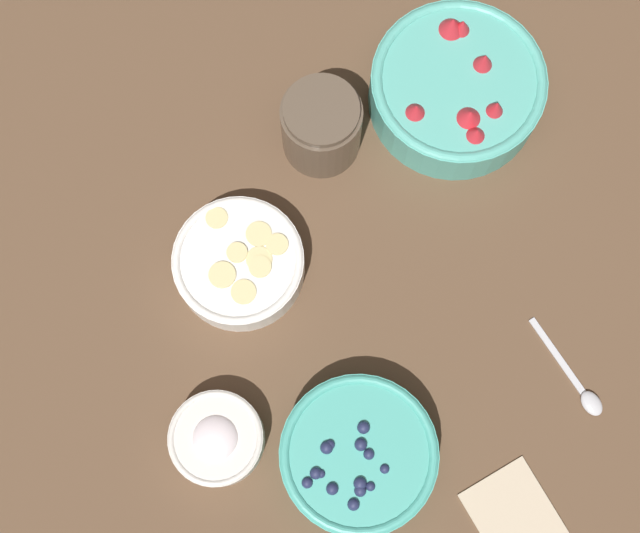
{
  "coord_description": "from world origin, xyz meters",
  "views": [
    {
      "loc": [
        -0.19,
        0.12,
        1.08
      ],
      "look_at": [
        0.04,
        0.03,
        0.05
      ],
      "focal_mm": 50.0,
      "sensor_mm": 36.0,
      "label": 1
    }
  ],
  "objects": [
    {
      "name": "ground_plane",
      "position": [
        0.0,
        0.0,
        0.0
      ],
      "size": [
        4.0,
        4.0,
        0.0
      ],
      "primitive_type": "plane",
      "color": "brown"
    },
    {
      "name": "bowl_strawberries",
      "position": [
        0.2,
        -0.21,
        0.04
      ],
      "size": [
        0.22,
        0.22,
        0.09
      ],
      "color": "#56B7A8",
      "rests_on": "ground_plane"
    },
    {
      "name": "bowl_blueberries",
      "position": [
        -0.18,
        0.06,
        0.03
      ],
      "size": [
        0.18,
        0.18,
        0.06
      ],
      "color": "#47AD9E",
      "rests_on": "ground_plane"
    },
    {
      "name": "bowl_bananas",
      "position": [
        0.08,
        0.12,
        0.03
      ],
      "size": [
        0.16,
        0.16,
        0.05
      ],
      "color": "white",
      "rests_on": "ground_plane"
    },
    {
      "name": "bowl_cream",
      "position": [
        -0.11,
        0.21,
        0.03
      ],
      "size": [
        0.11,
        0.11,
        0.05
      ],
      "color": "silver",
      "rests_on": "ground_plane"
    },
    {
      "name": "jar_chocolate",
      "position": [
        0.21,
        -0.03,
        0.05
      ],
      "size": [
        0.1,
        0.1,
        0.11
      ],
      "color": "brown",
      "rests_on": "ground_plane"
    },
    {
      "name": "napkin",
      "position": [
        -0.32,
        -0.09,
        0.0
      ],
      "size": [
        0.14,
        0.11,
        0.01
      ],
      "color": "beige",
      "rests_on": "ground_plane"
    },
    {
      "name": "spoon",
      "position": [
        -0.19,
        -0.21,
        0.0
      ],
      "size": [
        0.14,
        0.04,
        0.01
      ],
      "color": "silver",
      "rests_on": "ground_plane"
    }
  ]
}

